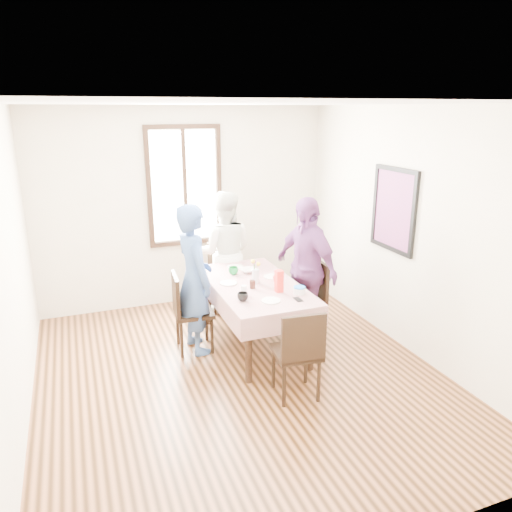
% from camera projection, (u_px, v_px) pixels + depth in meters
% --- Properties ---
extents(ground, '(4.50, 4.50, 0.00)m').
position_uv_depth(ground, '(240.00, 375.00, 5.03)').
color(ground, black).
rests_on(ground, ground).
extents(back_wall, '(4.00, 0.00, 4.00)m').
position_uv_depth(back_wall, '(185.00, 208.00, 6.64)').
color(back_wall, beige).
rests_on(back_wall, ground).
extents(right_wall, '(0.00, 4.50, 4.50)m').
position_uv_depth(right_wall, '(411.00, 233.00, 5.32)').
color(right_wall, beige).
rests_on(right_wall, ground).
extents(window_frame, '(1.02, 0.06, 1.62)m').
position_uv_depth(window_frame, '(185.00, 186.00, 6.53)').
color(window_frame, black).
rests_on(window_frame, back_wall).
extents(window_pane, '(0.90, 0.02, 1.50)m').
position_uv_depth(window_pane, '(184.00, 186.00, 6.54)').
color(window_pane, white).
rests_on(window_pane, back_wall).
extents(art_poster, '(0.04, 0.76, 0.96)m').
position_uv_depth(art_poster, '(394.00, 210.00, 5.52)').
color(art_poster, red).
rests_on(art_poster, right_wall).
extents(dining_table, '(0.81, 1.61, 0.75)m').
position_uv_depth(dining_table, '(254.00, 315.00, 5.58)').
color(dining_table, black).
rests_on(dining_table, ground).
extents(tablecloth, '(0.93, 1.73, 0.01)m').
position_uv_depth(tablecloth, '(254.00, 284.00, 5.47)').
color(tablecloth, '#5D060E').
rests_on(tablecloth, dining_table).
extents(chair_left, '(0.45, 0.45, 0.91)m').
position_uv_depth(chair_left, '(194.00, 312.00, 5.46)').
color(chair_left, black).
rests_on(chair_left, ground).
extents(chair_right, '(0.46, 0.46, 0.91)m').
position_uv_depth(chair_right, '(305.00, 299.00, 5.84)').
color(chair_right, black).
rests_on(chair_right, ground).
extents(chair_far, '(0.48, 0.48, 0.91)m').
position_uv_depth(chair_far, '(225.00, 278.00, 6.55)').
color(chair_far, black).
rests_on(chair_far, ground).
extents(chair_near, '(0.46, 0.46, 0.91)m').
position_uv_depth(chair_near, '(296.00, 352.00, 4.57)').
color(chair_near, black).
rests_on(chair_near, ground).
extents(person_left, '(0.48, 0.66, 1.69)m').
position_uv_depth(person_left, '(194.00, 279.00, 5.35)').
color(person_left, '#37548D').
rests_on(person_left, ground).
extents(person_far, '(0.96, 0.85, 1.64)m').
position_uv_depth(person_far, '(225.00, 253.00, 6.42)').
color(person_far, white).
rests_on(person_far, ground).
extents(person_right, '(0.64, 1.07, 1.70)m').
position_uv_depth(person_right, '(305.00, 268.00, 5.72)').
color(person_right, '#743C79').
rests_on(person_right, ground).
extents(mug_black, '(0.15, 0.15, 0.09)m').
position_uv_depth(mug_black, '(243.00, 297.00, 4.96)').
color(mug_black, black).
rests_on(mug_black, tablecloth).
extents(mug_flag, '(0.13, 0.13, 0.08)m').
position_uv_depth(mug_flag, '(277.00, 280.00, 5.46)').
color(mug_flag, red).
rests_on(mug_flag, tablecloth).
extents(mug_green, '(0.16, 0.16, 0.09)m').
position_uv_depth(mug_green, '(233.00, 271.00, 5.75)').
color(mug_green, '#0C7226').
rests_on(mug_green, tablecloth).
extents(serving_bowl, '(0.20, 0.20, 0.05)m').
position_uv_depth(serving_bowl, '(248.00, 271.00, 5.83)').
color(serving_bowl, white).
rests_on(serving_bowl, tablecloth).
extents(juice_carton, '(0.08, 0.08, 0.24)m').
position_uv_depth(juice_carton, '(279.00, 281.00, 5.19)').
color(juice_carton, red).
rests_on(juice_carton, tablecloth).
extents(butter_tub, '(0.13, 0.13, 0.07)m').
position_uv_depth(butter_tub, '(299.00, 291.00, 5.16)').
color(butter_tub, white).
rests_on(butter_tub, tablecloth).
extents(jam_jar, '(0.06, 0.06, 0.09)m').
position_uv_depth(jam_jar, '(252.00, 284.00, 5.31)').
color(jam_jar, black).
rests_on(jam_jar, tablecloth).
extents(drinking_glass, '(0.06, 0.06, 0.09)m').
position_uv_depth(drinking_glass, '(244.00, 290.00, 5.15)').
color(drinking_glass, silver).
rests_on(drinking_glass, tablecloth).
extents(smartphone, '(0.07, 0.13, 0.01)m').
position_uv_depth(smartphone, '(298.00, 299.00, 5.00)').
color(smartphone, black).
rests_on(smartphone, tablecloth).
extents(flower_vase, '(0.08, 0.08, 0.16)m').
position_uv_depth(flower_vase, '(255.00, 276.00, 5.48)').
color(flower_vase, silver).
rests_on(flower_vase, tablecloth).
extents(plate_left, '(0.20, 0.20, 0.01)m').
position_uv_depth(plate_left, '(228.00, 283.00, 5.47)').
color(plate_left, white).
rests_on(plate_left, tablecloth).
extents(plate_right, '(0.20, 0.20, 0.01)m').
position_uv_depth(plate_right, '(272.00, 277.00, 5.67)').
color(plate_right, white).
rests_on(plate_right, tablecloth).
extents(plate_far, '(0.20, 0.20, 0.01)m').
position_uv_depth(plate_far, '(235.00, 267.00, 6.02)').
color(plate_far, white).
rests_on(plate_far, tablecloth).
extents(plate_near, '(0.20, 0.20, 0.01)m').
position_uv_depth(plate_near, '(271.00, 301.00, 4.97)').
color(plate_near, white).
rests_on(plate_near, tablecloth).
extents(butter_lid, '(0.12, 0.12, 0.01)m').
position_uv_depth(butter_lid, '(299.00, 287.00, 5.15)').
color(butter_lid, blue).
rests_on(butter_lid, butter_tub).
extents(flower_bunch, '(0.09, 0.09, 0.10)m').
position_uv_depth(flower_bunch, '(255.00, 265.00, 5.44)').
color(flower_bunch, yellow).
rests_on(flower_bunch, flower_vase).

